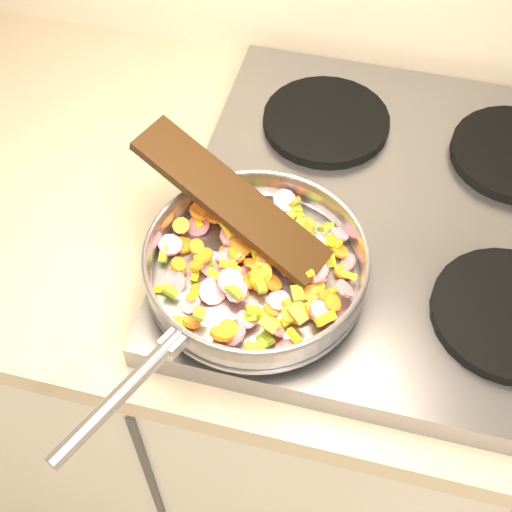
# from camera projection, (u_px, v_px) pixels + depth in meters

# --- Properties ---
(cooktop) EXTENTS (0.60, 0.60, 0.04)m
(cooktop) POSITION_uv_depth(u_px,v_px,m) (404.00, 220.00, 0.99)
(cooktop) COLOR #939399
(cooktop) RESTS_ON counter_top
(grate_fl) EXTENTS (0.19, 0.19, 0.02)m
(grate_fl) POSITION_uv_depth(u_px,v_px,m) (284.00, 268.00, 0.91)
(grate_fl) COLOR black
(grate_fl) RESTS_ON cooktop
(grate_fr) EXTENTS (0.19, 0.19, 0.02)m
(grate_fr) POSITION_uv_depth(u_px,v_px,m) (509.00, 314.00, 0.86)
(grate_fr) COLOR black
(grate_fr) RESTS_ON cooktop
(grate_bl) EXTENTS (0.19, 0.19, 0.02)m
(grate_bl) POSITION_uv_depth(u_px,v_px,m) (326.00, 121.00, 1.07)
(grate_bl) COLOR black
(grate_bl) RESTS_ON cooktop
(saute_pan) EXTENTS (0.31, 0.45, 0.05)m
(saute_pan) POSITION_uv_depth(u_px,v_px,m) (254.00, 265.00, 0.86)
(saute_pan) COLOR #9E9EA5
(saute_pan) RESTS_ON grate_fl
(vegetable_heap) EXTENTS (0.26, 0.25, 0.05)m
(vegetable_heap) POSITION_uv_depth(u_px,v_px,m) (261.00, 265.00, 0.87)
(vegetable_heap) COLOR #7AA120
(vegetable_heap) RESTS_ON saute_pan
(wooden_spatula) EXTENTS (0.27, 0.16, 0.10)m
(wooden_spatula) POSITION_uv_depth(u_px,v_px,m) (231.00, 200.00, 0.88)
(wooden_spatula) COLOR black
(wooden_spatula) RESTS_ON saute_pan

